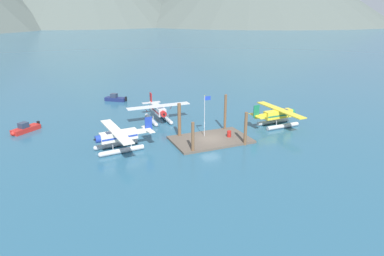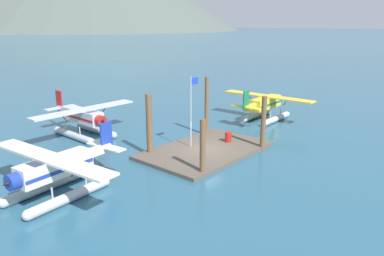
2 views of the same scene
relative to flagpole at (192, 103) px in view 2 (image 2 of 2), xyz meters
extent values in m
plane|color=#285670|center=(0.28, -1.25, -4.01)|extent=(1200.00, 1200.00, 0.00)
cube|color=brown|center=(0.28, -1.25, -3.86)|extent=(10.73, 6.69, 0.30)
cylinder|color=brown|center=(-3.70, -4.21, -1.97)|extent=(0.41, 0.41, 4.09)
cylinder|color=brown|center=(3.82, -4.53, -1.71)|extent=(0.42, 0.42, 4.61)
cylinder|color=brown|center=(-3.27, 1.65, -1.49)|extent=(0.49, 0.49, 5.04)
cylinder|color=brown|center=(4.12, 1.76, -1.22)|extent=(0.38, 0.38, 5.58)
cylinder|color=silver|center=(-0.13, 0.00, -0.78)|extent=(0.08, 0.08, 5.86)
cube|color=#1E3DB2|center=(0.32, 0.00, 1.80)|extent=(0.90, 0.03, 0.56)
sphere|color=gold|center=(-0.13, 0.00, 2.20)|extent=(0.10, 0.10, 0.10)
cylinder|color=#AD1E19|center=(2.99, -1.61, -3.27)|extent=(0.58, 0.58, 0.88)
torus|color=#AD1E19|center=(2.99, -1.61, -3.27)|extent=(0.62, 0.62, 0.04)
cylinder|color=#B7BABF|center=(12.78, 1.73, -3.69)|extent=(5.62, 0.81, 0.64)
sphere|color=#B7BABF|center=(15.58, 1.81, -3.69)|extent=(0.64, 0.64, 0.64)
cylinder|color=#B7BABF|center=(12.86, -0.77, -3.69)|extent=(5.62, 0.81, 0.64)
sphere|color=#B7BABF|center=(15.66, -0.69, -3.69)|extent=(0.64, 0.64, 0.64)
cylinder|color=#B7BABF|center=(13.98, 1.77, -3.02)|extent=(0.10, 0.10, 0.70)
cylinder|color=#B7BABF|center=(11.58, 1.70, -3.02)|extent=(0.10, 0.10, 0.70)
cylinder|color=#B7BABF|center=(14.06, -0.73, -3.02)|extent=(0.10, 0.10, 0.70)
cylinder|color=#B7BABF|center=(11.66, -0.80, -3.02)|extent=(0.10, 0.10, 0.70)
cube|color=yellow|center=(12.82, 0.48, -2.07)|extent=(4.83, 1.38, 1.20)
cube|color=#196B47|center=(12.82, 0.48, -2.17)|extent=(4.74, 1.40, 0.24)
cube|color=#283347|center=(13.90, 0.51, -1.74)|extent=(1.13, 1.09, 0.56)
cube|color=yellow|center=(13.12, 0.49, -1.40)|extent=(1.71, 10.44, 0.14)
cylinder|color=#196B47|center=(13.06, 2.69, -1.74)|extent=(0.10, 0.62, 0.84)
cylinder|color=#196B47|center=(13.19, -1.71, -1.74)|extent=(0.10, 0.62, 0.84)
cylinder|color=#196B47|center=(15.52, 0.56, -2.07)|extent=(0.63, 0.98, 0.96)
cone|color=black|center=(15.97, 0.57, -2.07)|extent=(0.36, 0.37, 0.36)
cube|color=yellow|center=(9.57, 0.39, -1.97)|extent=(2.21, 0.50, 0.56)
cube|color=#196B47|center=(8.67, 0.36, -1.12)|extent=(1.00, 0.15, 1.90)
cube|color=yellow|center=(8.77, 0.36, -1.87)|extent=(0.89, 3.22, 0.10)
cylinder|color=#B7BABF|center=(-2.39, 10.32, -3.69)|extent=(0.67, 5.60, 0.64)
sphere|color=#B7BABF|center=(-2.41, 7.52, -3.69)|extent=(0.64, 0.64, 0.64)
cylinder|color=#B7BABF|center=(-4.89, 10.33, -3.69)|extent=(0.67, 5.60, 0.64)
sphere|color=#B7BABF|center=(-4.91, 7.53, -3.69)|extent=(0.64, 0.64, 0.64)
cylinder|color=#B7BABF|center=(-2.40, 9.12, -3.02)|extent=(0.10, 0.10, 0.70)
cylinder|color=#B7BABF|center=(-2.39, 11.52, -3.02)|extent=(0.10, 0.10, 0.70)
cylinder|color=#B7BABF|center=(-4.90, 9.13, -3.02)|extent=(0.10, 0.10, 0.70)
cylinder|color=#B7BABF|center=(-4.89, 11.53, -3.02)|extent=(0.10, 0.10, 0.70)
cube|color=silver|center=(-3.64, 10.33, -2.07)|extent=(1.26, 4.81, 1.20)
cube|color=#B21E1E|center=(-3.64, 10.33, -2.17)|extent=(1.28, 4.71, 0.24)
cube|color=#283347|center=(-3.65, 9.25, -1.74)|extent=(1.06, 1.10, 0.56)
cube|color=silver|center=(-3.64, 10.03, -1.40)|extent=(10.41, 1.45, 0.14)
cylinder|color=#B21E1E|center=(-1.44, 10.02, -1.74)|extent=(0.62, 0.08, 0.84)
cylinder|color=#B21E1E|center=(-5.84, 10.04, -1.74)|extent=(0.62, 0.08, 0.84)
cylinder|color=#B21E1E|center=(-3.66, 7.63, -2.07)|extent=(0.96, 0.60, 0.96)
cone|color=black|center=(-3.66, 7.18, -2.07)|extent=(0.36, 0.35, 0.36)
cube|color=silver|center=(-3.63, 13.58, -1.97)|extent=(0.45, 2.20, 0.56)
cube|color=#B21E1E|center=(-3.62, 14.48, -1.12)|extent=(0.12, 1.00, 1.90)
cube|color=silver|center=(-3.62, 14.38, -1.87)|extent=(3.20, 0.81, 0.10)
cylinder|color=#B7BABF|center=(-11.99, -0.77, -3.69)|extent=(5.64, 1.17, 0.64)
sphere|color=#B7BABF|center=(-14.77, -1.04, -3.69)|extent=(0.64, 0.64, 0.64)
cylinder|color=#B7BABF|center=(-12.23, 1.72, -3.69)|extent=(5.64, 1.17, 0.64)
sphere|color=#B7BABF|center=(-15.01, 1.45, -3.69)|extent=(0.64, 0.64, 0.64)
cylinder|color=#B7BABF|center=(-13.18, -0.89, -3.02)|extent=(0.10, 0.10, 0.70)
cylinder|color=#B7BABF|center=(-10.79, -0.66, -3.02)|extent=(0.10, 0.10, 0.70)
cylinder|color=#B7BABF|center=(-13.42, 1.60, -3.02)|extent=(0.10, 0.10, 0.70)
cylinder|color=#B7BABF|center=(-11.03, 1.83, -3.02)|extent=(0.10, 0.10, 0.70)
cube|color=silver|center=(-12.11, 0.47, -2.07)|extent=(4.90, 1.69, 1.20)
cube|color=#1E389E|center=(-12.11, 0.47, -2.17)|extent=(4.80, 1.71, 0.24)
cube|color=#283347|center=(-13.18, 0.37, -1.74)|extent=(1.20, 1.15, 0.56)
cube|color=silver|center=(-12.40, 0.44, -1.40)|extent=(2.39, 10.49, 0.14)
cylinder|color=#1E389E|center=(-12.19, -1.75, -1.74)|extent=(0.14, 0.63, 0.84)
cylinder|color=#1E389E|center=(-12.61, 2.63, -1.74)|extent=(0.14, 0.63, 0.84)
cylinder|color=#1E389E|center=(-14.79, 0.21, -2.07)|extent=(0.69, 1.01, 0.96)
cone|color=black|center=(-15.24, 0.17, -2.07)|extent=(0.38, 0.39, 0.36)
cube|color=silver|center=(-8.87, 0.78, -1.97)|extent=(2.23, 0.65, 0.56)
cube|color=#1E389E|center=(-7.97, 0.87, -1.12)|extent=(1.01, 0.22, 1.90)
cube|color=silver|center=(-8.07, 0.86, -1.87)|extent=(1.10, 3.26, 0.10)
camera|label=1|loc=(-19.50, -41.07, 13.07)|focal=31.79mm
camera|label=2|loc=(-22.73, -19.81, 6.42)|focal=35.18mm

